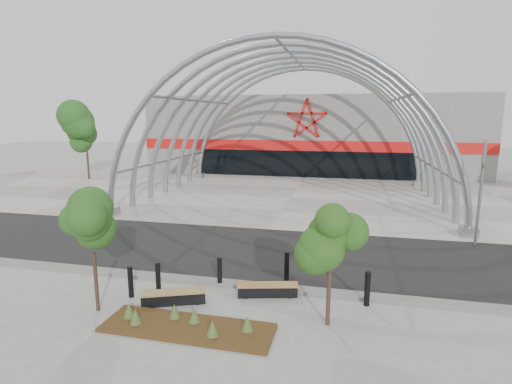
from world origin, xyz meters
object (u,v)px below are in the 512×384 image
bench_0 (174,298)px  bollard_2 (220,272)px  street_tree_0 (92,229)px  signal_pole (481,191)px  street_tree_1 (331,236)px  bench_1 (268,290)px

bench_0 → bollard_2: size_ratio=1.98×
street_tree_0 → bollard_2: bearing=39.9°
signal_pole → street_tree_0: signal_pole is taller
street_tree_1 → bollard_2: 4.83m
bench_0 → bollard_2: (1.01, 1.68, 0.31)m
bollard_2 → signal_pole: bearing=34.6°
signal_pole → street_tree_1: signal_pole is taller
signal_pole → bollard_2: bearing=-145.4°
signal_pole → bollard_2: 12.64m
signal_pole → street_tree_0: 16.53m
street_tree_1 → bench_1: (-2.06, 1.45, -2.47)m
street_tree_0 → bollard_2: street_tree_0 is taller
signal_pole → bench_1: bearing=-138.3°
signal_pole → bench_1: signal_pole is taller
street_tree_1 → bollard_2: size_ratio=3.56×
bench_0 → bollard_2: 1.98m
signal_pole → street_tree_0: size_ratio=1.33×
street_tree_0 → street_tree_1: bearing=5.8°
street_tree_0 → signal_pole: bearing=35.9°
bench_1 → bollard_2: (-1.82, 0.44, 0.32)m
signal_pole → bollard_2: size_ratio=4.65×
street_tree_1 → bollard_2: street_tree_1 is taller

